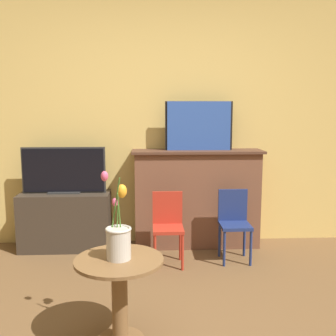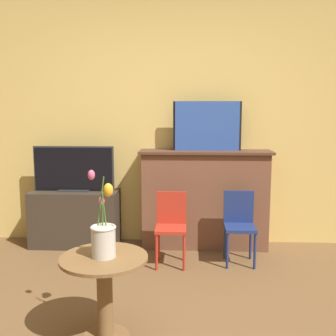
% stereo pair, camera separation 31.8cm
% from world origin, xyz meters
% --- Properties ---
extents(wall_back, '(8.00, 0.06, 2.70)m').
position_xyz_m(wall_back, '(0.00, 2.13, 1.35)').
color(wall_back, '#E0BC66').
rests_on(wall_back, ground).
extents(fireplace_mantel, '(1.31, 0.35, 0.99)m').
position_xyz_m(fireplace_mantel, '(0.33, 1.94, 0.51)').
color(fireplace_mantel, brown).
rests_on(fireplace_mantel, ground).
extents(painting, '(0.68, 0.03, 0.49)m').
position_xyz_m(painting, '(0.35, 1.95, 1.24)').
color(painting, black).
rests_on(painting, fireplace_mantel).
extents(tv_stand, '(0.89, 0.36, 0.57)m').
position_xyz_m(tv_stand, '(-1.00, 1.90, 0.29)').
color(tv_stand, '#382D23').
rests_on(tv_stand, ground).
extents(tv_monitor, '(0.82, 0.12, 0.46)m').
position_xyz_m(tv_monitor, '(-1.00, 1.91, 0.80)').
color(tv_monitor, '#2D2D2D').
rests_on(tv_monitor, tv_stand).
extents(chair_red, '(0.27, 0.27, 0.65)m').
position_xyz_m(chair_red, '(0.01, 1.47, 0.38)').
color(chair_red, '#B22D1E').
rests_on(chair_red, ground).
extents(chair_blue, '(0.27, 0.27, 0.65)m').
position_xyz_m(chair_blue, '(0.64, 1.54, 0.38)').
color(chair_blue, navy).
rests_on(chair_blue, ground).
extents(side_table, '(0.53, 0.53, 0.53)m').
position_xyz_m(side_table, '(-0.33, 0.24, 0.34)').
color(side_table, brown).
rests_on(side_table, ground).
extents(vase_tulips, '(0.18, 0.19, 0.51)m').
position_xyz_m(vase_tulips, '(-0.33, 0.24, 0.66)').
color(vase_tulips, beige).
rests_on(vase_tulips, side_table).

